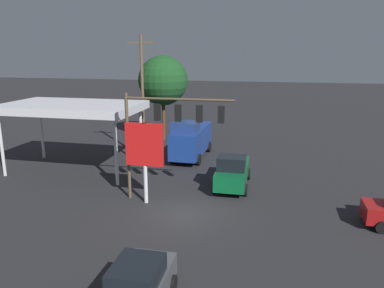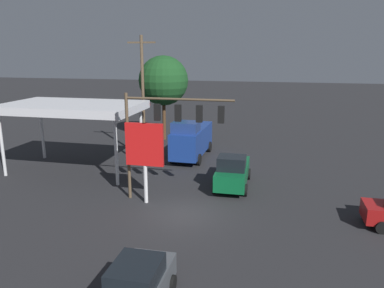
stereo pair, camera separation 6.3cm
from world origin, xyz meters
name	(u,v)px [view 1 (the left image)]	position (x,y,z in m)	size (l,w,h in m)	color
ground_plane	(184,214)	(0.00, 0.00, 0.00)	(200.00, 200.00, 0.00)	#262628
traffic_signal_assembly	(169,122)	(1.35, -1.74, 5.09)	(6.69, 0.43, 6.75)	brown
utility_pole	(143,96)	(6.20, -10.59, 5.53)	(2.40, 0.26, 10.49)	brown
gas_station_canopy	(72,108)	(10.36, -6.28, 4.95)	(10.34, 6.24, 5.33)	silver
price_sign	(145,148)	(2.75, -1.20, 3.54)	(2.35, 0.27, 5.04)	silver
sedan_far	(137,288)	(-0.34, 8.47, 0.95)	(2.09, 4.41, 1.93)	#474C51
delivery_truck	(191,139)	(2.25, -11.70, 1.69)	(2.68, 6.85, 3.58)	navy
pickup_parked	(232,172)	(-2.16, -5.15, 1.11)	(2.32, 5.23, 2.40)	#0C592D
street_tree	(163,81)	(6.68, -18.07, 6.22)	(5.14, 5.14, 8.80)	#4C331E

